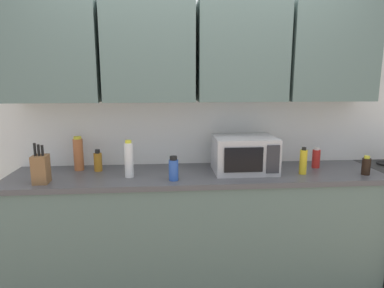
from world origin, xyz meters
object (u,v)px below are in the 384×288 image
Objects in this scene: bottle_spice_jar at (78,154)px; bottle_yellow_mustard at (303,162)px; microwave at (244,154)px; bottle_red_sauce at (316,158)px; bottle_blue_cleaner at (174,169)px; bottle_white_jar at (129,159)px; knife_block at (41,169)px; bottle_amber_vinegar at (98,161)px; bottle_soy_dark at (366,166)px.

bottle_spice_jar is 1.31× the size of bottle_yellow_mustard.
bottle_red_sauce is at bearing 6.36° from microwave.
microwave reaches higher than bottle_blue_cleaner.
knife_block is at bearing -170.76° from bottle_white_jar.
bottle_red_sauce is (1.78, -0.04, 0.00)m from bottle_amber_vinegar.
knife_block is at bearing -173.29° from microwave.
bottle_spice_jar is 2.25m from bottle_soy_dark.
bottle_white_jar is at bearing 177.29° from bottle_soy_dark.
bottle_spice_jar is 0.17m from bottle_amber_vinegar.
bottle_yellow_mustard is 1.42× the size of bottle_soy_dark.
bottle_soy_dark is (2.23, -0.32, -0.07)m from bottle_spice_jar.
knife_block is at bearing 179.39° from bottle_blue_cleaner.
bottle_red_sauce is (0.62, 0.07, -0.06)m from microwave.
microwave reaches higher than bottle_red_sauce.
bottle_yellow_mustard is 0.25m from bottle_red_sauce.
microwave is 2.69× the size of bottle_blue_cleaner.
bottle_soy_dark is at bearing -7.11° from bottle_yellow_mustard.
bottle_white_jar is (-0.33, 0.11, 0.05)m from bottle_blue_cleaner.
bottle_blue_cleaner is at bearing -179.13° from bottle_soy_dark.
bottle_spice_jar is at bearing 155.57° from bottle_blue_cleaner.
bottle_soy_dark is (1.80, -0.09, -0.07)m from bottle_white_jar.
bottle_white_jar is at bearing 178.87° from bottle_yellow_mustard.
microwave reaches higher than bottle_soy_dark.
microwave is at bearing -5.62° from bottle_amber_vinegar.
bottle_white_jar reaches higher than bottle_yellow_mustard.
bottle_blue_cleaner is at bearing -0.61° from knife_block.
microwave is at bearing -173.64° from bottle_red_sauce.
knife_block is 1.05× the size of bottle_spice_jar.
bottle_red_sauce is at bearing -2.55° from bottle_spice_jar.
bottle_spice_jar is 0.98× the size of bottle_white_jar.
bottle_spice_jar is 1.77m from bottle_yellow_mustard.
bottle_amber_vinegar is 1.18× the size of bottle_soy_dark.
bottle_amber_vinegar is 2.09m from bottle_soy_dark.
knife_block reaches higher than bottle_yellow_mustard.
bottle_blue_cleaner is 1.21m from bottle_red_sauce.
microwave is 0.59m from bottle_blue_cleaner.
knife_block is 0.93m from bottle_blue_cleaner.
knife_block reaches higher than bottle_spice_jar.
bottle_yellow_mustard is (1.00, 0.08, 0.01)m from bottle_blue_cleaner.
knife_block is at bearing -173.39° from bottle_red_sauce.
bottle_amber_vinegar is (-0.59, 0.30, -0.01)m from bottle_blue_cleaner.
bottle_spice_jar is 0.83m from bottle_blue_cleaner.
bottle_spice_jar reaches higher than bottle_amber_vinegar.
knife_block reaches higher than bottle_blue_cleaner.
bottle_spice_jar is 1.86× the size of bottle_soy_dark.
bottle_spice_jar reaches higher than bottle_yellow_mustard.
microwave is 1.75× the size of bottle_spice_jar.
bottle_blue_cleaner is 0.66m from bottle_amber_vinegar.
bottle_spice_jar is 1.94m from bottle_red_sauce.
bottle_white_jar reaches higher than bottle_spice_jar.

